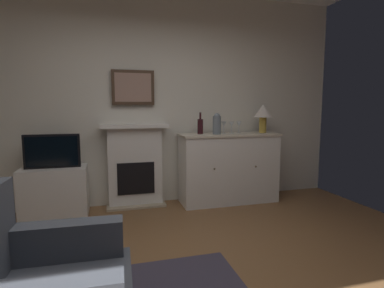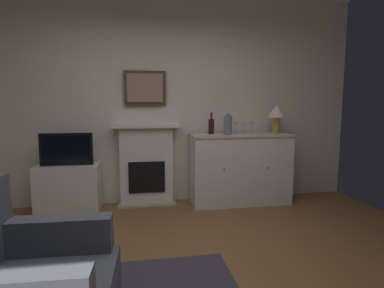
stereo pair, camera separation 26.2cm
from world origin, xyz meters
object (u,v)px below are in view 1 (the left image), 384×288
at_px(wine_bottle, 200,126).
at_px(wine_glass_left, 224,125).
at_px(framed_picture, 133,88).
at_px(tv_cabinet, 55,192).
at_px(vase_decorative, 217,124).
at_px(sideboard_cabinet, 229,168).
at_px(wine_glass_center, 232,125).
at_px(wine_glass_right, 239,124).
at_px(tv_set, 52,151).
at_px(fireplace_unit, 135,165).
at_px(table_lamp, 263,113).

height_order(wine_bottle, wine_glass_left, wine_bottle).
relative_size(framed_picture, tv_cabinet, 0.73).
height_order(wine_glass_left, vase_decorative, vase_decorative).
bearing_deg(wine_bottle, wine_glass_left, -2.04).
distance_m(sideboard_cabinet, vase_decorative, 0.65).
relative_size(framed_picture, wine_glass_center, 3.33).
bearing_deg(wine_glass_right, wine_glass_center, -175.37).
xyz_separation_m(wine_bottle, tv_set, (-1.84, -0.06, -0.26)).
bearing_deg(tv_cabinet, sideboard_cabinet, -0.38).
height_order(framed_picture, wine_bottle, framed_picture).
xyz_separation_m(framed_picture, tv_cabinet, (-0.97, -0.21, -1.27)).
distance_m(wine_glass_center, wine_glass_right, 0.11).
bearing_deg(framed_picture, wine_glass_right, -7.90).
bearing_deg(tv_cabinet, wine_glass_center, 0.03).
xyz_separation_m(wine_bottle, wine_glass_right, (0.55, -0.02, 0.01)).
height_order(fireplace_unit, sideboard_cabinet, fireplace_unit).
bearing_deg(wine_glass_left, tv_cabinet, -179.41).
distance_m(framed_picture, wine_glass_center, 1.42).
relative_size(sideboard_cabinet, tv_set, 2.20).
height_order(fireplace_unit, wine_glass_right, wine_glass_right).
relative_size(table_lamp, vase_decorative, 1.42).
relative_size(fireplace_unit, wine_glass_left, 6.67).
distance_m(table_lamp, wine_glass_left, 0.60).
relative_size(wine_bottle, vase_decorative, 1.03).
relative_size(table_lamp, wine_glass_center, 2.42).
xyz_separation_m(wine_bottle, wine_glass_center, (0.44, -0.03, 0.01)).
bearing_deg(wine_glass_right, table_lamp, -4.04).
bearing_deg(wine_glass_right, wine_bottle, 177.50).
height_order(fireplace_unit, vase_decorative, vase_decorative).
relative_size(table_lamp, wine_glass_left, 2.42).
xyz_separation_m(fireplace_unit, vase_decorative, (1.07, -0.23, 0.55)).
height_order(vase_decorative, tv_cabinet, vase_decorative).
relative_size(wine_glass_center, tv_cabinet, 0.22).
distance_m(framed_picture, wine_glass_left, 1.31).
relative_size(framed_picture, wine_bottle, 1.90).
distance_m(fireplace_unit, wine_glass_center, 1.42).
relative_size(fireplace_unit, table_lamp, 2.75).
bearing_deg(fireplace_unit, vase_decorative, -12.01).
bearing_deg(wine_glass_right, sideboard_cabinet, -170.69).
bearing_deg(sideboard_cabinet, fireplace_unit, 172.05).
height_order(table_lamp, wine_glass_left, table_lamp).
xyz_separation_m(wine_glass_center, vase_decorative, (-0.24, -0.07, 0.02)).
height_order(fireplace_unit, tv_set, fireplace_unit).
bearing_deg(wine_glass_center, wine_bottle, 175.73).
bearing_deg(fireplace_unit, sideboard_cabinet, -7.95).
bearing_deg(wine_glass_center, sideboard_cabinet, -159.43).
bearing_deg(wine_glass_left, wine_bottle, 177.96).
distance_m(table_lamp, wine_bottle, 0.93).
bearing_deg(tv_set, wine_bottle, 1.79).
distance_m(wine_glass_left, tv_set, 2.19).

